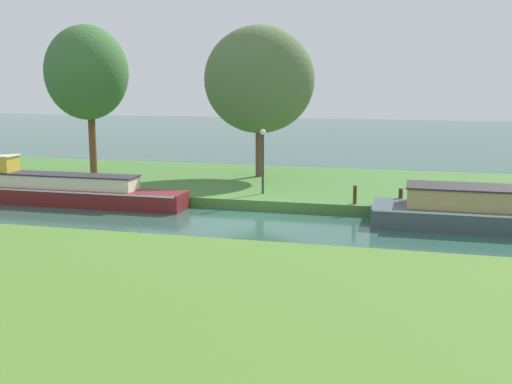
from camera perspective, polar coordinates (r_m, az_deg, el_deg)
name	(u,v)px	position (r m, az deg, el deg)	size (l,w,h in m)	color
ground_plane	(246,222)	(22.99, -0.90, -2.72)	(120.00, 120.00, 0.00)	#2A5044
riverbank_far	(285,185)	(29.63, 2.69, 0.62)	(72.00, 10.00, 0.40)	#447232
riverbank_near	(143,299)	(14.79, -10.29, -9.56)	(72.00, 10.00, 0.40)	#4F782D
maroon_barge	(71,190)	(27.06, -16.55, 0.15)	(9.24, 1.47, 2.00)	maroon
slate_narrowboat	(469,209)	(23.33, 18.88, -1.50)	(6.33, 2.35, 1.46)	#3F4E53
willow_tree_left	(87,73)	(32.18, -15.19, 10.43)	(4.10, 3.88, 7.36)	brown
willow_tree_centre	(259,80)	(30.56, 0.26, 10.19)	(5.42, 3.65, 7.30)	brown
lamp_post	(263,153)	(26.10, 0.63, 3.58)	(0.24, 0.24, 2.72)	#333338
mooring_post_near	(355,195)	(24.43, 9.00, -0.24)	(0.14, 0.14, 0.72)	#532D1F
mooring_post_far	(401,197)	(24.34, 13.04, -0.47)	(0.15, 0.15, 0.69)	#442E20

